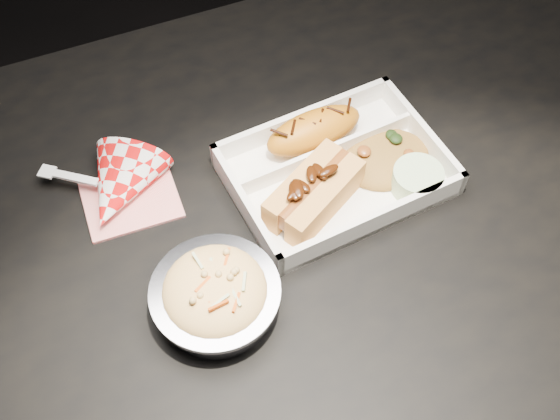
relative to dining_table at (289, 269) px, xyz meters
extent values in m
cube|color=black|center=(0.00, 0.00, 0.08)|extent=(1.20, 0.80, 0.03)
cylinder|color=black|center=(0.55, 0.35, -0.30)|extent=(0.05, 0.05, 0.72)
cube|color=white|center=(0.08, 0.05, 0.09)|extent=(0.26, 0.20, 0.01)
cube|color=white|center=(0.07, 0.13, 0.11)|extent=(0.25, 0.03, 0.04)
cube|color=white|center=(0.09, -0.04, 0.11)|extent=(0.25, 0.03, 0.04)
cube|color=white|center=(-0.04, 0.04, 0.11)|extent=(0.02, 0.18, 0.04)
cube|color=white|center=(0.20, 0.06, 0.11)|extent=(0.02, 0.18, 0.04)
cube|color=white|center=(0.08, 0.07, 0.11)|extent=(0.23, 0.02, 0.03)
ellipsoid|color=#C47113|center=(0.08, 0.10, 0.12)|extent=(0.13, 0.06, 0.05)
cube|color=#D49248|center=(0.05, 0.00, 0.12)|extent=(0.12, 0.08, 0.04)
cube|color=#D49248|center=(0.03, 0.03, 0.12)|extent=(0.12, 0.08, 0.04)
cylinder|color=brown|center=(0.04, 0.02, 0.13)|extent=(0.12, 0.08, 0.03)
ellipsoid|color=olive|center=(0.15, 0.04, 0.11)|extent=(0.12, 0.10, 0.03)
cylinder|color=#B4D19E|center=(0.16, -0.01, 0.11)|extent=(0.06, 0.06, 0.03)
cylinder|color=silver|center=(-0.11, -0.06, 0.11)|extent=(0.12, 0.12, 0.04)
cylinder|color=silver|center=(-0.11, -0.06, 0.13)|extent=(0.14, 0.14, 0.01)
ellipsoid|color=beige|center=(-0.11, -0.06, 0.13)|extent=(0.11, 0.11, 0.04)
cube|color=red|center=(-0.16, 0.11, 0.09)|extent=(0.11, 0.09, 0.00)
cone|color=red|center=(-0.17, 0.12, 0.11)|extent=(0.15, 0.15, 0.10)
cube|color=white|center=(-0.21, 0.16, 0.11)|extent=(0.05, 0.04, 0.00)
cube|color=white|center=(-0.24, 0.18, 0.11)|extent=(0.03, 0.03, 0.00)
camera|label=1|loc=(-0.18, -0.40, 0.78)|focal=45.00mm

